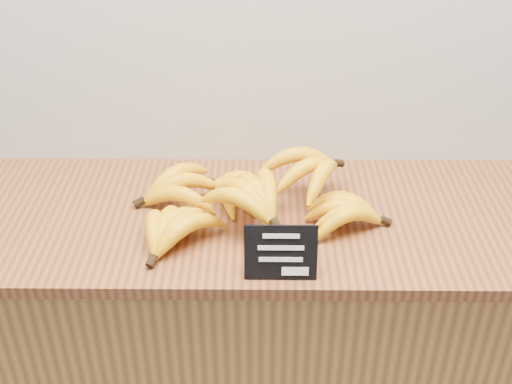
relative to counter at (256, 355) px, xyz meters
The scene contains 4 objects.
counter is the anchor object (origin of this frame).
counter_top 0.47m from the counter, ahead, with size 1.41×0.54×0.03m, color brown.
chalkboard_sign 0.59m from the counter, 77.14° to the right, with size 0.15×0.01×0.12m, color black.
banana_pile 0.54m from the counter, 161.65° to the right, with size 0.61×0.37×0.13m.
Camera 1 is at (0.02, 1.51, 1.79)m, focal length 45.00 mm.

